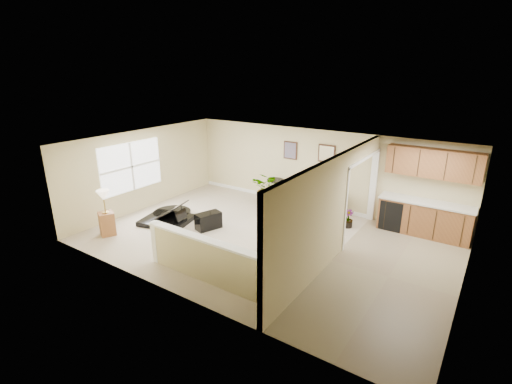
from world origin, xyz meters
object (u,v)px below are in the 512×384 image
Objects in this scene: lamp_stand at (106,216)px; piano_bench at (208,221)px; palm_plant at (269,189)px; loveseat at (315,203)px; small_plant at (348,220)px; piano at (168,204)px; accent_table at (275,188)px.

piano_bench is at bearing 42.24° from lamp_stand.
piano_bench is at bearing -99.81° from palm_plant.
piano_bench is 2.71m from lamp_stand.
piano_bench is 3.31m from loveseat.
small_plant reaches higher than piano_bench.
piano is 5.17m from small_plant.
small_plant is (3.18, 2.28, -0.02)m from piano_bench.
small_plant is at bearing -12.33° from accent_table.
accent_table is at bearing 89.85° from palm_plant.
piano is 1.55× the size of palm_plant.
piano_bench is 0.61× the size of palm_plant.
piano is at bearing -151.01° from small_plant.
lamp_stand reaches higher than accent_table.
loveseat is at bearing 48.23° from lamp_stand.
small_plant is (2.75, -0.21, -0.34)m from palm_plant.
palm_plant reaches higher than small_plant.
piano_bench is 2.55m from palm_plant.
lamp_stand reaches higher than loveseat.
lamp_stand is at bearing -137.76° from piano_bench.
loveseat is 2.19× the size of accent_table.
accent_table is at bearing 46.63° from piano.
accent_table is 1.55× the size of small_plant.
palm_plant is at bearing 43.27° from piano.
palm_plant is (-0.00, -0.39, 0.05)m from accent_table.
piano_bench is at bearing -4.20° from piano.
palm_plant is at bearing -168.53° from loveseat.
palm_plant is (0.43, 2.49, 0.33)m from piano_bench.
piano_bench is 0.88× the size of accent_table.
loveseat is 3.40× the size of small_plant.
piano is 3.23m from palm_plant.
accent_table is 5.27m from lamp_stand.
loveseat is 1.58m from palm_plant.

